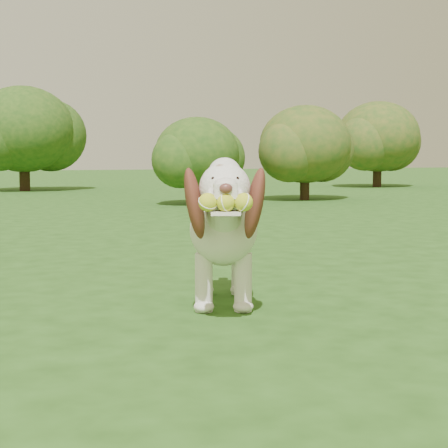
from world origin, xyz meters
name	(u,v)px	position (x,y,z in m)	size (l,w,h in m)	color
ground	(177,291)	(0.00, 0.00, 0.00)	(80.00, 80.00, 0.00)	#214513
dog	(223,228)	(0.09, -0.47, 0.41)	(0.70, 1.13, 0.76)	silver
shrub_d	(305,144)	(5.03, 7.17, 1.01)	(1.65, 1.65, 1.71)	#382314
shrub_i	(23,129)	(0.83, 12.76, 1.42)	(2.33, 2.33, 2.41)	#382314
shrub_c	(197,153)	(2.80, 6.82, 0.84)	(1.38, 1.38, 1.43)	#382314
shrub_h	(378,137)	(9.63, 11.28, 1.32)	(2.16, 2.16, 2.24)	#382314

